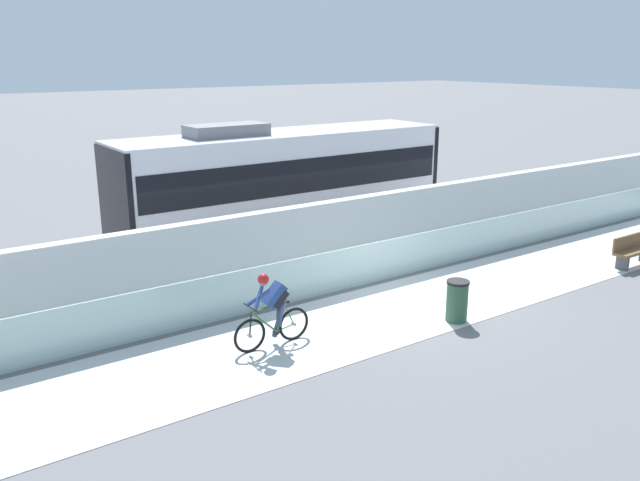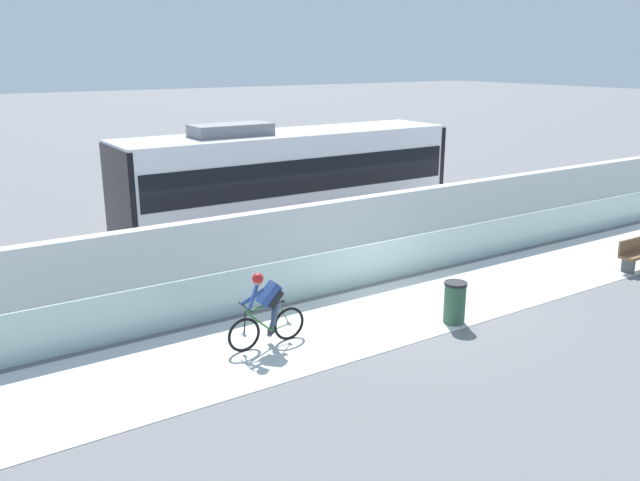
{
  "view_description": "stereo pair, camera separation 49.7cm",
  "coord_description": "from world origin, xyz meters",
  "px_view_note": "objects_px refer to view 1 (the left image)",
  "views": [
    {
      "loc": [
        -10.41,
        -10.71,
        5.8
      ],
      "look_at": [
        -1.26,
        2.35,
        1.25
      ],
      "focal_mm": 36.75,
      "sensor_mm": 36.0,
      "label": 1
    },
    {
      "loc": [
        -9.99,
        -10.99,
        5.8
      ],
      "look_at": [
        -1.26,
        2.35,
        1.25
      ],
      "focal_mm": 36.75,
      "sensor_mm": 36.0,
      "label": 2
    }
  ],
  "objects_px": {
    "trash_bin": "(457,301)",
    "bench": "(633,250)",
    "cyclist_on_bike": "(272,310)",
    "tram": "(284,181)"
  },
  "relations": [
    {
      "from": "tram",
      "to": "trash_bin",
      "type": "distance_m",
      "value": 8.24
    },
    {
      "from": "tram",
      "to": "bench",
      "type": "distance_m",
      "value": 10.53
    },
    {
      "from": "cyclist_on_bike",
      "to": "bench",
      "type": "bearing_deg",
      "value": -6.59
    },
    {
      "from": "cyclist_on_bike",
      "to": "trash_bin",
      "type": "bearing_deg",
      "value": -17.11
    },
    {
      "from": "cyclist_on_bike",
      "to": "trash_bin",
      "type": "xyz_separation_m",
      "value": [
        4.06,
        -1.25,
        -0.3
      ]
    },
    {
      "from": "trash_bin",
      "to": "tram",
      "type": "bearing_deg",
      "value": 86.35
    },
    {
      "from": "tram",
      "to": "cyclist_on_bike",
      "type": "relative_size",
      "value": 6.25
    },
    {
      "from": "bench",
      "to": "tram",
      "type": "bearing_deg",
      "value": 128.81
    },
    {
      "from": "cyclist_on_bike",
      "to": "bench",
      "type": "distance_m",
      "value": 11.2
    },
    {
      "from": "trash_bin",
      "to": "bench",
      "type": "height_order",
      "value": "trash_bin"
    }
  ]
}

